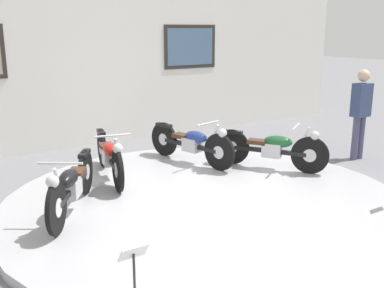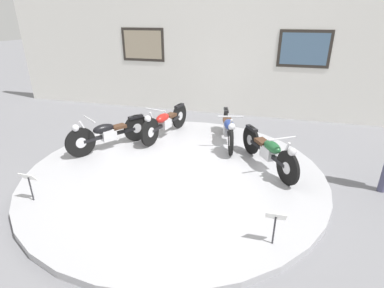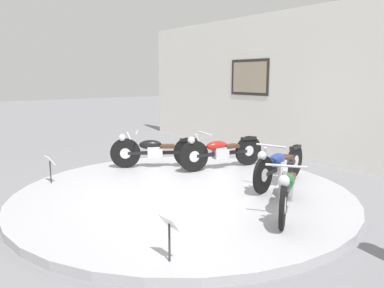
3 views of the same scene
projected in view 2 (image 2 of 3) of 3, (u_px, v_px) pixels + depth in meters
The scene contains 9 objects.
ground_plane at pixel (175, 175), 5.92m from camera, with size 60.00×60.00×0.00m, color slate.
display_platform at pixel (175, 172), 5.90m from camera, with size 5.70×5.70×0.12m, color #ADADB2.
back_wall at pixel (219, 53), 8.96m from camera, with size 14.00×0.22×3.72m.
motorcycle_black at pixel (108, 133), 6.63m from camera, with size 1.16×1.68×0.80m.
motorcycle_red at pixel (165, 121), 7.31m from camera, with size 0.59×1.97×0.80m.
motorcycle_blue at pixel (228, 128), 6.93m from camera, with size 0.63×1.94×0.79m.
motorcycle_green at pixel (269, 150), 5.79m from camera, with size 1.13×1.68×0.79m.
info_placard_front_left at pixel (29, 181), 4.75m from camera, with size 0.26×0.11×0.51m.
info_placard_front_centre at pixel (275, 221), 3.83m from camera, with size 0.26×0.11×0.51m.
Camera 2 is at (1.70, -4.92, 2.91)m, focal length 28.00 mm.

